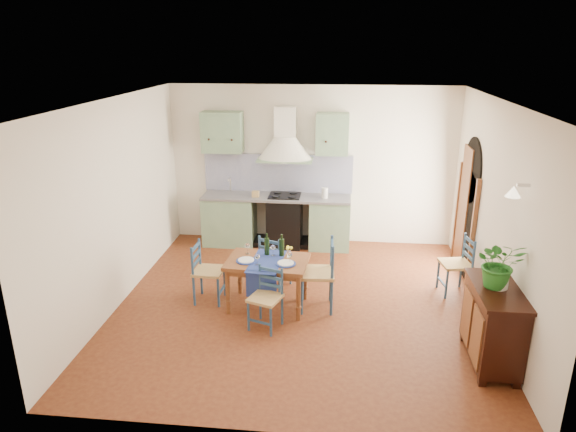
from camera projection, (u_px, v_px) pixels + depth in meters
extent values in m
plane|color=#4B1C10|center=(299.00, 304.00, 7.18)|extent=(5.00, 5.00, 0.00)
cube|color=silver|center=(312.00, 166.00, 9.08)|extent=(5.00, 0.04, 2.80)
cube|color=gray|center=(230.00, 220.00, 9.24)|extent=(0.90, 0.60, 0.88)
cube|color=gray|center=(330.00, 223.00, 9.06)|extent=(0.70, 0.60, 0.88)
cube|color=black|center=(285.00, 222.00, 9.14)|extent=(0.60, 0.58, 0.88)
cube|color=gray|center=(276.00, 197.00, 9.01)|extent=(2.60, 0.64, 0.04)
cube|color=silver|center=(229.00, 196.00, 9.09)|extent=(0.45, 0.40, 0.03)
cylinder|color=silver|center=(231.00, 184.00, 9.21)|extent=(0.02, 0.02, 0.26)
cube|color=black|center=(285.00, 196.00, 8.98)|extent=(0.55, 0.48, 0.02)
cube|color=black|center=(277.00, 241.00, 9.33)|extent=(2.60, 0.50, 0.08)
cube|color=#090D50|center=(278.00, 173.00, 9.15)|extent=(2.65, 0.05, 0.68)
cube|color=gray|center=(222.00, 132.00, 8.87)|extent=(0.70, 0.34, 0.70)
cube|color=gray|center=(332.00, 134.00, 8.68)|extent=(0.55, 0.34, 0.70)
cone|color=silver|center=(285.00, 148.00, 8.77)|extent=(0.96, 0.96, 0.40)
cube|color=silver|center=(286.00, 121.00, 8.71)|extent=(0.36, 0.30, 0.50)
cube|color=silver|center=(497.00, 216.00, 6.48)|extent=(0.04, 5.00, 2.80)
cube|color=black|center=(466.00, 222.00, 7.98)|extent=(0.03, 1.00, 1.65)
cylinder|color=black|center=(472.00, 170.00, 7.72)|extent=(0.03, 1.00, 1.00)
cube|color=brown|center=(473.00, 234.00, 7.48)|extent=(0.06, 0.06, 1.65)
cube|color=brown|center=(457.00, 211.00, 8.49)|extent=(0.06, 0.06, 1.65)
cube|color=brown|center=(463.00, 208.00, 8.14)|extent=(0.04, 0.55, 1.96)
cylinder|color=silver|center=(524.00, 185.00, 5.40)|extent=(0.15, 0.04, 0.04)
cone|color=#FFEDC6|center=(513.00, 191.00, 5.43)|extent=(0.16, 0.16, 0.12)
cube|color=silver|center=(117.00, 203.00, 6.97)|extent=(0.04, 5.00, 2.80)
cube|color=silver|center=(301.00, 100.00, 6.27)|extent=(5.00, 5.00, 0.01)
cube|color=brown|center=(267.00, 262.00, 6.93)|extent=(1.14, 0.80, 0.05)
cube|color=brown|center=(267.00, 267.00, 6.95)|extent=(1.02, 0.69, 0.08)
cylinder|color=brown|center=(228.00, 292.00, 6.84)|extent=(0.06, 0.06, 0.64)
cylinder|color=brown|center=(240.00, 273.00, 7.40)|extent=(0.06, 0.06, 0.64)
cylinder|color=brown|center=(298.00, 298.00, 6.68)|extent=(0.06, 0.06, 0.64)
cylinder|color=brown|center=(305.00, 278.00, 7.23)|extent=(0.06, 0.06, 0.64)
cube|color=navy|center=(267.00, 262.00, 6.87)|extent=(0.47, 0.84, 0.01)
cube|color=navy|center=(261.00, 285.00, 6.63)|extent=(0.41, 0.05, 0.38)
cylinder|color=navy|center=(246.00, 261.00, 6.88)|extent=(0.27, 0.27, 0.01)
cylinder|color=silver|center=(246.00, 260.00, 6.87)|extent=(0.22, 0.22, 0.01)
cylinder|color=navy|center=(286.00, 264.00, 6.78)|extent=(0.27, 0.27, 0.01)
cylinder|color=silver|center=(286.00, 263.00, 6.78)|extent=(0.22, 0.22, 0.01)
cylinder|color=black|center=(267.00, 244.00, 7.04)|extent=(0.07, 0.07, 0.32)
cylinder|color=black|center=(282.00, 245.00, 7.01)|extent=(0.07, 0.07, 0.32)
cylinder|color=white|center=(289.00, 254.00, 6.98)|extent=(0.05, 0.05, 0.10)
sphere|color=yellow|center=(289.00, 248.00, 6.95)|extent=(0.10, 0.10, 0.10)
cylinder|color=navy|center=(248.00, 316.00, 6.46)|extent=(0.03, 0.03, 0.41)
cylinder|color=navy|center=(260.00, 292.00, 6.67)|extent=(0.03, 0.03, 0.79)
cylinder|color=navy|center=(271.00, 322.00, 6.34)|extent=(0.03, 0.03, 0.41)
cylinder|color=navy|center=(282.00, 297.00, 6.54)|extent=(0.03, 0.03, 0.79)
cube|color=tan|center=(265.00, 298.00, 6.47)|extent=(0.47, 0.47, 0.04)
cube|color=navy|center=(271.00, 285.00, 6.57)|extent=(0.32, 0.13, 0.04)
cube|color=navy|center=(271.00, 278.00, 6.53)|extent=(0.32, 0.13, 0.04)
cube|color=navy|center=(271.00, 270.00, 6.50)|extent=(0.32, 0.13, 0.04)
cube|color=navy|center=(260.00, 322.00, 6.41)|extent=(0.31, 0.13, 0.02)
cylinder|color=navy|center=(290.00, 271.00, 7.71)|extent=(0.03, 0.03, 0.42)
cylinder|color=navy|center=(279.00, 267.00, 7.37)|extent=(0.03, 0.03, 0.83)
cylinder|color=navy|center=(272.00, 267.00, 7.86)|extent=(0.03, 0.03, 0.42)
cylinder|color=navy|center=(260.00, 262.00, 7.52)|extent=(0.03, 0.03, 0.83)
cube|color=tan|center=(275.00, 259.00, 7.58)|extent=(0.51, 0.51, 0.04)
cube|color=navy|center=(269.00, 256.00, 7.40)|extent=(0.33, 0.16, 0.04)
cube|color=navy|center=(269.00, 249.00, 7.37)|extent=(0.33, 0.16, 0.04)
cube|color=navy|center=(269.00, 241.00, 7.33)|extent=(0.33, 0.16, 0.04)
cube|color=navy|center=(281.00, 272.00, 7.80)|extent=(0.32, 0.16, 0.02)
cylinder|color=navy|center=(218.00, 293.00, 7.04)|extent=(0.03, 0.03, 0.44)
cylinder|color=navy|center=(193.00, 277.00, 7.01)|extent=(0.03, 0.03, 0.86)
cylinder|color=navy|center=(225.00, 281.00, 7.36)|extent=(0.03, 0.03, 0.44)
cylinder|color=navy|center=(201.00, 267.00, 7.34)|extent=(0.03, 0.03, 0.86)
cube|color=tan|center=(209.00, 271.00, 7.14)|extent=(0.41, 0.41, 0.04)
cube|color=navy|center=(196.00, 262.00, 7.13)|extent=(0.03, 0.37, 0.04)
cube|color=navy|center=(196.00, 255.00, 7.09)|extent=(0.03, 0.37, 0.04)
cube|color=navy|center=(195.00, 247.00, 7.05)|extent=(0.03, 0.37, 0.04)
cube|color=navy|center=(222.00, 290.00, 7.21)|extent=(0.04, 0.35, 0.02)
cylinder|color=navy|center=(302.00, 284.00, 7.21)|extent=(0.04, 0.04, 0.51)
cylinder|color=navy|center=(331.00, 269.00, 7.11)|extent=(0.04, 0.04, 0.99)
cylinder|color=navy|center=(301.00, 297.00, 6.83)|extent=(0.04, 0.04, 0.51)
cylinder|color=navy|center=(332.00, 282.00, 6.74)|extent=(0.04, 0.04, 0.99)
cube|color=tan|center=(317.00, 273.00, 6.92)|extent=(0.49, 0.49, 0.04)
cube|color=navy|center=(332.00, 264.00, 6.87)|extent=(0.05, 0.42, 0.05)
cube|color=navy|center=(332.00, 255.00, 6.83)|extent=(0.05, 0.42, 0.05)
cube|color=navy|center=(332.00, 245.00, 6.78)|extent=(0.05, 0.42, 0.05)
cube|color=navy|center=(302.00, 294.00, 7.04)|extent=(0.05, 0.40, 0.03)
cylinder|color=navy|center=(438.00, 274.00, 7.59)|extent=(0.03, 0.03, 0.44)
cylinder|color=navy|center=(462.00, 260.00, 7.55)|extent=(0.03, 0.03, 0.86)
cylinder|color=navy|center=(447.00, 285.00, 7.27)|extent=(0.03, 0.03, 0.44)
cylinder|color=navy|center=(472.00, 270.00, 7.22)|extent=(0.03, 0.03, 0.86)
cube|color=tan|center=(456.00, 264.00, 7.37)|extent=(0.47, 0.47, 0.04)
cube|color=navy|center=(468.00, 256.00, 7.34)|extent=(0.09, 0.36, 0.04)
cube|color=navy|center=(469.00, 248.00, 7.30)|extent=(0.09, 0.36, 0.04)
cube|color=navy|center=(470.00, 241.00, 7.27)|extent=(0.09, 0.36, 0.04)
cube|color=navy|center=(442.00, 282.00, 7.45)|extent=(0.09, 0.35, 0.02)
cube|color=black|center=(493.00, 324.00, 5.73)|extent=(0.45, 1.00, 0.82)
cube|color=black|center=(498.00, 290.00, 5.60)|extent=(0.50, 1.05, 0.04)
cube|color=brown|center=(476.00, 337.00, 5.55)|extent=(0.02, 0.38, 0.63)
cube|color=brown|center=(467.00, 316.00, 5.99)|extent=(0.02, 0.38, 0.63)
cube|color=black|center=(482.00, 382.00, 5.48)|extent=(0.08, 0.08, 0.08)
cube|color=black|center=(464.00, 337.00, 6.31)|extent=(0.08, 0.08, 0.08)
cube|color=black|center=(516.00, 384.00, 5.45)|extent=(0.08, 0.08, 0.08)
cube|color=black|center=(493.00, 338.00, 6.28)|extent=(0.08, 0.08, 0.08)
imported|color=#226A22|center=(500.00, 264.00, 5.54)|extent=(0.52, 0.45, 0.55)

